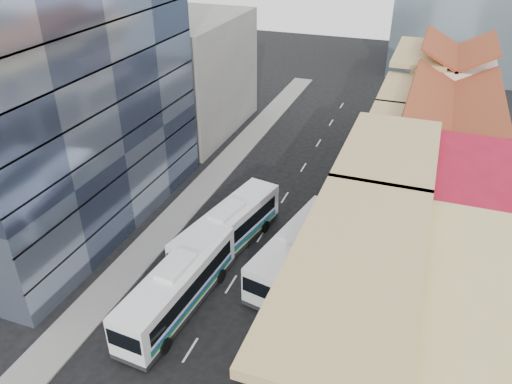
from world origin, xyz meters
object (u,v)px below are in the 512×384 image
at_px(bus_left_near, 178,286).
at_px(bus_right, 297,249).
at_px(bus_left_far, 228,229).
at_px(office_tower, 47,57).

relative_size(bus_left_near, bus_right, 1.03).
bearing_deg(bus_left_far, bus_right, 4.98).
distance_m(bus_left_far, bus_right, 6.19).
xyz_separation_m(bus_left_near, bus_right, (6.69, 7.14, -0.06)).
bearing_deg(bus_left_far, office_tower, -168.09).
bearing_deg(bus_right, bus_left_far, -174.77).
relative_size(office_tower, bus_left_far, 2.40).
bearing_deg(bus_left_near, office_tower, 156.75).
bearing_deg(bus_right, bus_left_near, -121.88).
bearing_deg(bus_right, office_tower, -169.87).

